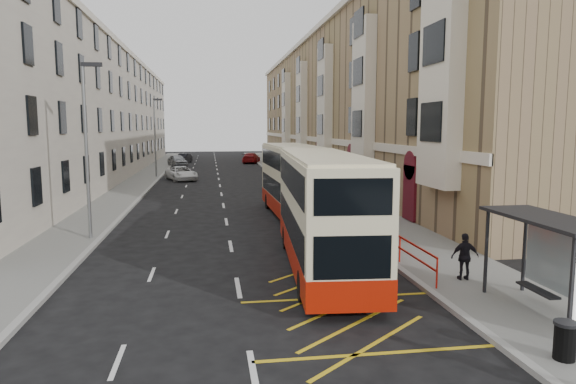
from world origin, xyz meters
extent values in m
plane|color=black|center=(0.00, 0.00, 0.00)|extent=(200.00, 200.00, 0.00)
cube|color=slate|center=(8.00, 30.00, 0.07)|extent=(4.00, 120.00, 0.15)
cube|color=slate|center=(-7.50, 30.00, 0.07)|extent=(3.00, 120.00, 0.15)
cube|color=#979691|center=(6.00, 30.00, 0.07)|extent=(0.25, 120.00, 0.15)
cube|color=#979691|center=(-6.00, 30.00, 0.07)|extent=(0.25, 120.00, 0.15)
cube|color=#907353|center=(15.00, 45.50, 7.50)|extent=(10.00, 79.00, 15.00)
cube|color=beige|center=(9.97, 45.50, 4.00)|extent=(0.18, 79.00, 0.50)
cube|color=beige|center=(9.90, 45.50, 15.00)|extent=(0.40, 79.00, 0.50)
cube|color=beige|center=(9.65, 10.00, 7.50)|extent=(0.80, 3.20, 10.00)
cube|color=beige|center=(9.65, 22.00, 7.50)|extent=(0.80, 3.20, 10.00)
cube|color=beige|center=(9.65, 34.00, 7.50)|extent=(0.80, 3.20, 10.00)
cube|color=beige|center=(9.65, 46.00, 7.50)|extent=(0.80, 3.20, 10.00)
cube|color=beige|center=(9.65, 58.00, 7.50)|extent=(0.80, 3.20, 10.00)
cube|color=#550D18|center=(9.95, 14.00, 1.70)|extent=(0.20, 1.60, 3.00)
cube|color=#550D18|center=(9.95, 26.00, 1.70)|extent=(0.20, 1.60, 3.00)
cube|color=#550D18|center=(9.95, 38.00, 1.70)|extent=(0.20, 1.60, 3.00)
cube|color=#550D18|center=(9.95, 50.00, 1.70)|extent=(0.20, 1.60, 3.00)
cube|color=#550D18|center=(9.95, 62.00, 1.70)|extent=(0.20, 1.60, 3.00)
cube|color=beige|center=(-13.50, 45.50, 6.50)|extent=(9.00, 79.00, 13.00)
cube|color=beige|center=(-8.97, 45.50, 13.00)|extent=(0.30, 79.00, 0.50)
cube|color=black|center=(7.56, -1.90, 1.45)|extent=(0.08, 0.08, 2.60)
cube|color=black|center=(7.56, 1.90, 1.45)|extent=(0.08, 0.08, 2.60)
cube|color=black|center=(8.84, 1.90, 1.45)|extent=(0.08, 0.08, 2.60)
cube|color=black|center=(8.20, 0.00, 2.80)|extent=(1.65, 4.25, 0.10)
cube|color=#909EA1|center=(8.87, 0.00, 1.58)|extent=(0.04, 3.60, 1.95)
cube|color=black|center=(8.45, 0.60, 0.60)|extent=(0.35, 1.60, 0.06)
cylinder|color=red|center=(6.25, 2.50, 0.65)|extent=(0.06, 0.06, 1.00)
cylinder|color=red|center=(6.25, 5.75, 0.65)|extent=(0.06, 0.06, 1.00)
cylinder|color=red|center=(6.25, 9.00, 0.65)|extent=(0.06, 0.06, 1.00)
cube|color=red|center=(6.25, 5.75, 1.13)|extent=(0.05, 6.50, 0.06)
cube|color=red|center=(6.25, 5.75, 0.70)|extent=(0.05, 6.50, 0.06)
cylinder|color=slate|center=(-6.40, 12.00, 4.15)|extent=(0.16, 0.16, 8.00)
cube|color=black|center=(-6.00, 12.00, 8.05)|extent=(0.90, 0.18, 0.18)
cylinder|color=slate|center=(-6.40, 42.00, 4.15)|extent=(0.16, 0.16, 8.00)
cube|color=black|center=(-6.00, 42.00, 8.05)|extent=(0.90, 0.18, 0.18)
cube|color=beige|center=(3.22, 5.65, 2.27)|extent=(3.24, 10.91, 3.86)
cube|color=#A71505|center=(3.22, 5.65, 0.78)|extent=(3.27, 10.95, 0.88)
cube|color=black|center=(3.22, 5.65, 1.81)|extent=(3.22, 10.06, 1.08)
cube|color=black|center=(3.22, 5.65, 3.47)|extent=(3.22, 10.06, 0.98)
cube|color=beige|center=(3.22, 5.65, 4.25)|extent=(3.11, 10.48, 0.12)
cube|color=black|center=(3.62, 11.00, 1.86)|extent=(2.08, 0.23, 1.27)
cube|color=black|center=(3.62, 11.00, 3.86)|extent=(1.71, 0.21, 0.44)
cube|color=black|center=(2.82, 0.31, 1.86)|extent=(2.08, 0.23, 1.17)
cylinder|color=black|center=(2.38, 9.17, 0.49)|extent=(0.35, 1.00, 0.98)
cylinder|color=black|center=(4.58, 9.00, 0.49)|extent=(0.35, 1.00, 0.98)
cylinder|color=black|center=(1.86, 2.30, 0.49)|extent=(0.35, 1.00, 0.98)
cylinder|color=black|center=(4.07, 2.14, 0.49)|extent=(0.35, 1.00, 0.98)
cube|color=beige|center=(3.98, 16.90, 2.23)|extent=(2.62, 10.59, 3.78)
cube|color=#A71505|center=(3.98, 16.90, 0.77)|extent=(2.65, 10.62, 0.86)
cube|color=black|center=(3.98, 16.90, 1.77)|extent=(2.64, 9.74, 1.05)
cube|color=black|center=(3.98, 16.90, 3.40)|extent=(2.64, 9.74, 0.96)
cube|color=beige|center=(3.98, 16.90, 4.16)|extent=(2.52, 10.16, 0.11)
cube|color=black|center=(3.86, 22.15, 1.82)|extent=(2.04, 0.12, 1.25)
cube|color=black|center=(3.86, 22.15, 3.78)|extent=(1.68, 0.11, 0.43)
cube|color=black|center=(4.09, 11.65, 1.82)|extent=(2.04, 0.12, 1.15)
cylinder|color=black|center=(2.82, 20.25, 0.48)|extent=(0.29, 0.96, 0.96)
cylinder|color=black|center=(4.98, 20.30, 0.48)|extent=(0.29, 0.96, 0.96)
cylinder|color=black|center=(2.97, 13.51, 0.48)|extent=(0.29, 0.96, 0.96)
cylinder|color=black|center=(5.13, 13.55, 0.48)|extent=(0.29, 0.96, 0.96)
cylinder|color=black|center=(6.85, -2.70, 0.56)|extent=(0.47, 0.47, 0.81)
cylinder|color=black|center=(6.85, -2.70, 0.98)|extent=(0.52, 0.52, 0.07)
imported|color=black|center=(7.58, 3.25, 0.95)|extent=(0.97, 0.48, 1.59)
imported|color=white|center=(-3.70, 39.34, 0.69)|extent=(3.74, 5.42, 1.38)
imported|color=#979B9F|center=(-5.14, 57.38, 0.80)|extent=(3.26, 5.06, 1.60)
imported|color=black|center=(-4.67, 64.36, 0.69)|extent=(2.54, 4.42, 1.38)
imported|color=maroon|center=(5.15, 62.92, 0.75)|extent=(3.26, 5.49, 1.49)
camera|label=1|loc=(-0.84, -12.49, 5.28)|focal=32.00mm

